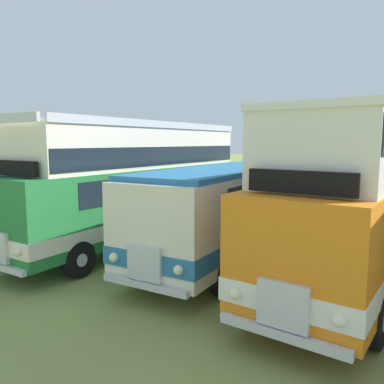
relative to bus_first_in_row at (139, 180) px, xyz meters
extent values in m
plane|color=olive|center=(7.79, 0.20, -2.36)|extent=(200.00, 200.00, 0.00)
cube|color=#237538|center=(0.00, -0.12, -0.66)|extent=(2.50, 11.02, 2.30)
cube|color=silver|center=(0.00, -0.12, -1.26)|extent=(2.54, 11.06, 0.44)
cube|color=#19232D|center=(0.00, 0.28, -0.06)|extent=(2.53, 8.62, 0.76)
sphere|color=#EAEACC|center=(0.90, -5.69, -1.26)|extent=(0.22, 0.22, 0.22)
cube|color=silver|center=(0.00, 0.13, 1.24)|extent=(2.40, 10.12, 1.50)
cube|color=silver|center=(0.00, -5.13, 2.04)|extent=(2.40, 0.10, 0.24)
cube|color=silver|center=(0.00, 4.69, 2.04)|extent=(2.40, 0.10, 0.24)
cube|color=silver|center=(1.20, 0.13, 2.04)|extent=(0.10, 10.12, 0.24)
cube|color=silver|center=(-1.20, 0.13, 2.04)|extent=(0.10, 10.12, 0.24)
cube|color=#19232D|center=(0.00, 0.13, 0.94)|extent=(2.44, 10.02, 0.64)
cube|color=black|center=(0.00, -5.08, 0.74)|extent=(1.90, 0.12, 0.40)
cylinder|color=black|center=(1.15, -4.03, -1.84)|extent=(0.28, 1.04, 1.04)
cylinder|color=silver|center=(1.30, -4.03, -1.84)|extent=(0.02, 0.36, 0.36)
cylinder|color=black|center=(-1.15, -4.03, -1.84)|extent=(0.28, 1.04, 1.04)
cylinder|color=silver|center=(-1.30, -4.03, -1.84)|extent=(0.02, 0.36, 0.36)
cylinder|color=black|center=(1.15, 3.59, -1.84)|extent=(0.28, 1.04, 1.04)
cylinder|color=silver|center=(1.30, 3.59, -1.84)|extent=(0.02, 0.36, 0.36)
cylinder|color=black|center=(-1.15, 3.59, -1.84)|extent=(0.28, 1.04, 1.04)
cylinder|color=silver|center=(-1.30, 3.59, -1.84)|extent=(0.02, 0.36, 0.36)
cube|color=silver|center=(3.89, 0.45, -0.66)|extent=(2.88, 10.26, 2.30)
cube|color=teal|center=(3.89, 0.45, -1.26)|extent=(2.93, 10.31, 0.44)
cube|color=#19232D|center=(3.88, 0.84, -0.06)|extent=(2.82, 7.87, 0.76)
cube|color=#19232D|center=(4.08, -4.58, -0.01)|extent=(2.20, 0.18, 0.90)
cube|color=silver|center=(4.09, -4.69, -1.26)|extent=(0.90, 0.15, 0.80)
cube|color=silver|center=(4.09, -4.72, -1.76)|extent=(2.30, 0.23, 0.16)
sphere|color=#EAEACC|center=(4.99, -4.67, -1.26)|extent=(0.22, 0.22, 0.22)
sphere|color=#EAEACC|center=(3.19, -4.73, -1.26)|extent=(0.22, 0.22, 0.22)
cube|color=teal|center=(3.89, 0.45, 0.56)|extent=(2.83, 9.86, 0.14)
cylinder|color=black|center=(5.17, -3.00, -1.84)|extent=(0.32, 1.05, 1.04)
cylinder|color=silver|center=(5.32, -2.99, -1.84)|extent=(0.03, 0.36, 0.36)
cylinder|color=black|center=(2.88, -3.08, -1.84)|extent=(0.32, 1.05, 1.04)
cylinder|color=silver|center=(2.73, -3.09, -1.84)|extent=(0.03, 0.36, 0.36)
cylinder|color=black|center=(4.92, 3.77, -1.84)|extent=(0.32, 1.05, 1.04)
cylinder|color=silver|center=(5.07, 3.78, -1.84)|extent=(0.03, 0.36, 0.36)
cylinder|color=black|center=(2.62, 3.69, -1.84)|extent=(0.32, 1.05, 1.04)
cylinder|color=silver|center=(2.47, 3.68, -1.84)|extent=(0.03, 0.36, 0.36)
cube|color=orange|center=(7.79, 0.49, -0.66)|extent=(3.15, 11.43, 2.30)
cube|color=white|center=(7.79, 0.49, -1.26)|extent=(3.19, 11.48, 0.44)
cube|color=#19232D|center=(7.81, 0.89, -0.06)|extent=(3.04, 9.04, 0.76)
cube|color=#19232D|center=(7.46, -5.10, -0.01)|extent=(2.20, 0.23, 0.90)
cube|color=silver|center=(7.46, -5.21, -1.26)|extent=(0.91, 0.17, 0.80)
cube|color=silver|center=(7.45, -5.24, -1.76)|extent=(2.30, 0.27, 0.16)
sphere|color=#EAEACC|center=(8.35, -5.27, -1.26)|extent=(0.22, 0.22, 0.22)
sphere|color=#EAEACC|center=(6.56, -5.16, -1.26)|extent=(0.22, 0.22, 0.22)
cube|color=white|center=(7.80, 0.74, 1.24)|extent=(3.00, 10.53, 1.50)
cube|color=white|center=(7.80, 0.74, 2.06)|extent=(3.07, 10.63, 0.14)
cube|color=#19232D|center=(7.80, 0.74, 1.54)|extent=(3.03, 10.43, 0.68)
cube|color=black|center=(7.49, -4.61, 0.74)|extent=(1.90, 0.23, 0.40)
cylinder|color=black|center=(8.70, -3.63, -1.84)|extent=(0.34, 1.05, 1.04)
cylinder|color=black|center=(6.40, -3.49, -1.84)|extent=(0.34, 1.05, 1.04)
cylinder|color=silver|center=(6.25, -3.48, -1.84)|extent=(0.04, 0.36, 0.36)
cylinder|color=black|center=(6.86, 4.40, -1.84)|extent=(0.34, 1.05, 1.04)
cylinder|color=silver|center=(6.71, 4.41, -1.84)|extent=(0.04, 0.36, 0.36)
cylinder|color=#8C704C|center=(-3.00, 11.55, -1.84)|extent=(0.08, 0.08, 1.05)
cylinder|color=#8C704C|center=(2.39, 11.55, -1.84)|extent=(0.08, 0.08, 1.05)
camera|label=1|loc=(9.44, -11.13, 1.42)|focal=36.01mm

